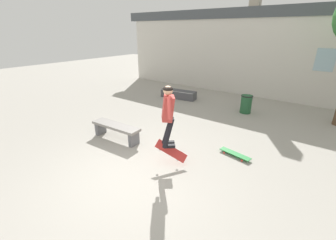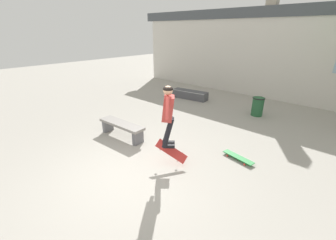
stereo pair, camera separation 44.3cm
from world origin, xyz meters
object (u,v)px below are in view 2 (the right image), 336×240
object	(u,v)px
trash_bin	(258,106)
skateboard_flipping	(171,151)
skateboard_resting	(238,157)
park_bench	(122,127)
skater	(168,111)
skate_ledge	(190,95)

from	to	relation	value
trash_bin	skateboard_flipping	world-z (taller)	trash_bin
trash_bin	skateboard_resting	xyz separation A→B (m)	(0.93, -3.49, -0.31)
park_bench	skater	size ratio (longest dim) A/B	1.15
skater	park_bench	bearing A→B (deg)	132.87
park_bench	skate_ledge	xyz separation A→B (m)	(-0.97, 4.80, -0.15)
skater	skateboard_resting	world-z (taller)	skater
skate_ledge	trash_bin	world-z (taller)	trash_bin
skate_ledge	skateboard_flipping	size ratio (longest dim) A/B	2.69
park_bench	skateboard_resting	world-z (taller)	park_bench
skate_ledge	park_bench	bearing A→B (deg)	-85.91
skate_ledge	skateboard_flipping	world-z (taller)	skateboard_flipping
skateboard_flipping	skateboard_resting	xyz separation A→B (m)	(1.13, 1.32, -0.31)
trash_bin	skater	xyz separation A→B (m)	(-0.22, -4.91, 1.04)
skate_ledge	skater	bearing A→B (deg)	-65.73
skateboard_flipping	skateboard_resting	distance (m)	1.76
park_bench	skateboard_resting	distance (m)	3.49
trash_bin	skater	world-z (taller)	skater
trash_bin	skateboard_flipping	bearing A→B (deg)	-92.37
park_bench	skateboard_resting	size ratio (longest dim) A/B	1.91
skate_ledge	skateboard_resting	world-z (taller)	skate_ledge
skater	skate_ledge	bearing A→B (deg)	80.97
park_bench	skate_ledge	bearing A→B (deg)	98.30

